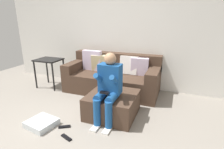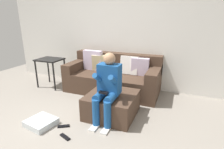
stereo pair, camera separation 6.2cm
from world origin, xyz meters
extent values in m
plane|color=gray|center=(0.00, 0.00, 0.00)|extent=(7.39, 7.39, 0.00)
cube|color=silver|center=(0.00, 2.26, 1.21)|extent=(5.69, 0.10, 2.41)
cube|color=#473326|center=(0.21, 1.75, 0.21)|extent=(2.08, 0.91, 0.42)
cube|color=#473326|center=(0.21, 2.09, 0.63)|extent=(2.08, 0.24, 0.42)
cube|color=#473326|center=(-0.72, 1.75, 0.53)|extent=(0.23, 0.91, 0.20)
cube|color=#473326|center=(1.13, 1.75, 0.53)|extent=(0.23, 0.91, 0.20)
cube|color=silver|center=(-0.34, 1.90, 0.66)|extent=(0.47, 0.15, 0.47)
cube|color=beige|center=(-0.15, 1.90, 0.61)|extent=(0.38, 0.18, 0.38)
cube|color=silver|center=(0.80, 1.90, 0.61)|extent=(0.38, 0.14, 0.37)
cube|color=white|center=(0.56, 1.90, 0.62)|extent=(0.40, 0.18, 0.41)
cube|color=#473326|center=(0.59, 0.78, 0.19)|extent=(0.80, 0.80, 0.39)
cube|color=#194C8C|center=(0.59, 0.68, 0.70)|extent=(0.35, 0.21, 0.48)
sphere|color=tan|center=(0.59, 0.68, 1.02)|extent=(0.19, 0.19, 0.19)
cylinder|color=#194C8C|center=(0.49, 0.52, 0.46)|extent=(0.13, 0.32, 0.13)
cylinder|color=#194C8C|center=(0.49, 0.36, 0.24)|extent=(0.11, 0.11, 0.43)
cube|color=white|center=(0.49, 0.30, 0.01)|extent=(0.10, 0.22, 0.03)
cylinder|color=#194C8C|center=(0.47, 0.55, 0.72)|extent=(0.08, 0.33, 0.27)
cylinder|color=#194C8C|center=(0.69, 0.52, 0.46)|extent=(0.13, 0.32, 0.13)
cylinder|color=#194C8C|center=(0.69, 0.36, 0.24)|extent=(0.11, 0.11, 0.43)
cube|color=white|center=(0.69, 0.30, 0.01)|extent=(0.10, 0.22, 0.03)
cylinder|color=#194C8C|center=(0.72, 0.55, 0.72)|extent=(0.08, 0.33, 0.26)
cube|color=black|center=(0.59, 0.44, 0.56)|extent=(0.14, 0.06, 0.03)
cube|color=silver|center=(-0.33, 0.07, 0.05)|extent=(0.48, 0.45, 0.09)
cube|color=black|center=(-1.31, 1.52, 0.67)|extent=(0.58, 0.48, 0.03)
cylinder|color=black|center=(-1.56, 1.31, 0.33)|extent=(0.04, 0.04, 0.66)
cylinder|color=black|center=(-1.05, 1.31, 0.33)|extent=(0.04, 0.04, 0.66)
cylinder|color=black|center=(-1.56, 1.73, 0.33)|extent=(0.04, 0.04, 0.66)
cylinder|color=black|center=(-1.05, 1.73, 0.33)|extent=(0.04, 0.04, 0.66)
cube|color=black|center=(0.21, -0.06, 0.01)|extent=(0.20, 0.11, 0.02)
cube|color=black|center=(0.03, 0.15, 0.01)|extent=(0.18, 0.14, 0.02)
camera|label=1|loc=(1.57, -1.84, 1.62)|focal=28.74mm
camera|label=2|loc=(1.62, -1.81, 1.62)|focal=28.74mm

